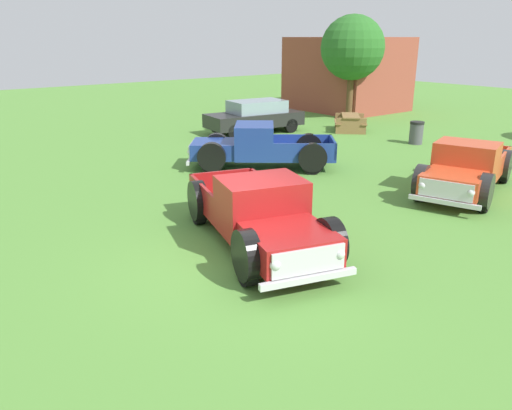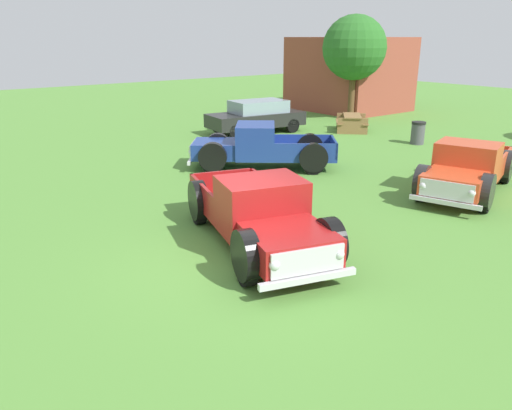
# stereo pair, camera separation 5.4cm
# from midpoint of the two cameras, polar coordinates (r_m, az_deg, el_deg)

# --- Properties ---
(ground_plane) EXTENTS (80.00, 80.00, 0.00)m
(ground_plane) POSITION_cam_midpoint_polar(r_m,az_deg,el_deg) (10.31, -2.34, -6.39)
(ground_plane) COLOR #548C38
(pickup_truck_foreground) EXTENTS (5.42, 3.26, 1.56)m
(pickup_truck_foreground) POSITION_cam_midpoint_polar(r_m,az_deg,el_deg) (10.54, 0.86, -1.40)
(pickup_truck_foreground) COLOR maroon
(pickup_truck_foreground) RESTS_ON ground_plane
(pickup_truck_behind_left) EXTENTS (3.22, 5.24, 1.51)m
(pickup_truck_behind_left) POSITION_cam_midpoint_polar(r_m,az_deg,el_deg) (15.57, 22.83, 3.67)
(pickup_truck_behind_left) COLOR #D14723
(pickup_truck_behind_left) RESTS_ON ground_plane
(pickup_truck_behind_right) EXTENTS (4.52, 4.94, 1.52)m
(pickup_truck_behind_right) POSITION_cam_midpoint_polar(r_m,az_deg,el_deg) (17.39, -0.18, 6.61)
(pickup_truck_behind_right) COLOR navy
(pickup_truck_behind_right) RESTS_ON ground_plane
(sedan_distant_a) EXTENTS (2.43, 4.74, 1.51)m
(sedan_distant_a) POSITION_cam_midpoint_polar(r_m,az_deg,el_deg) (23.93, 0.12, 10.11)
(sedan_distant_a) COLOR black
(sedan_distant_a) RESTS_ON ground_plane
(picnic_table) EXTENTS (2.32, 2.32, 0.78)m
(picnic_table) POSITION_cam_midpoint_polar(r_m,az_deg,el_deg) (24.82, 10.92, 9.38)
(picnic_table) COLOR olive
(picnic_table) RESTS_ON ground_plane
(trash_can) EXTENTS (0.59, 0.59, 0.95)m
(trash_can) POSITION_cam_midpoint_polar(r_m,az_deg,el_deg) (22.47, 18.02, 7.83)
(trash_can) COLOR #4C4C51
(trash_can) RESTS_ON ground_plane
(oak_tree_east) EXTENTS (3.40, 3.40, 5.49)m
(oak_tree_east) POSITION_cam_midpoint_polar(r_m,az_deg,el_deg) (28.36, 11.21, 17.14)
(oak_tree_east) COLOR brown
(oak_tree_east) RESTS_ON ground_plane
(brick_pavilion) EXTENTS (6.21, 5.31, 4.31)m
(brick_pavilion) POSITION_cam_midpoint_polar(r_m,az_deg,el_deg) (32.34, 10.59, 14.47)
(brick_pavilion) COLOR brown
(brick_pavilion) RESTS_ON ground_plane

